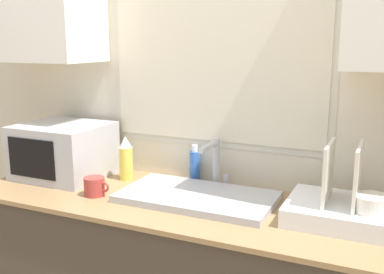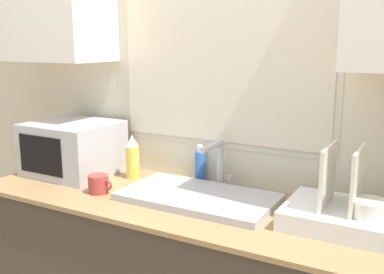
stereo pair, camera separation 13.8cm
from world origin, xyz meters
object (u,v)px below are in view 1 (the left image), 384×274
(mug_near_sink, at_px, (95,186))
(soap_bottle, at_px, (195,165))
(microwave, at_px, (64,150))
(spray_bottle, at_px, (126,159))
(faucet, at_px, (214,159))
(dish_rack, at_px, (343,207))

(mug_near_sink, bearing_deg, soap_bottle, 49.12)
(microwave, distance_m, mug_near_sink, 0.36)
(microwave, bearing_deg, spray_bottle, 14.28)
(faucet, relative_size, dish_rack, 0.59)
(microwave, xyz_separation_m, dish_rack, (1.31, -0.03, -0.07))
(dish_rack, bearing_deg, soap_bottle, 162.51)
(faucet, relative_size, microwave, 0.55)
(dish_rack, height_order, soap_bottle, dish_rack)
(faucet, distance_m, mug_near_sink, 0.53)
(spray_bottle, bearing_deg, mug_near_sink, -89.68)
(dish_rack, xyz_separation_m, soap_bottle, (-0.69, 0.22, 0.02))
(dish_rack, height_order, mug_near_sink, dish_rack)
(microwave, bearing_deg, faucet, 10.00)
(spray_bottle, xyz_separation_m, soap_bottle, (0.31, 0.11, -0.02))
(microwave, height_order, spray_bottle, microwave)
(soap_bottle, xyz_separation_m, mug_near_sink, (-0.31, -0.36, -0.04))
(soap_bottle, bearing_deg, dish_rack, -17.49)
(mug_near_sink, bearing_deg, microwave, 150.66)
(faucet, relative_size, spray_bottle, 1.05)
(microwave, height_order, soap_bottle, microwave)
(faucet, height_order, mug_near_sink, faucet)
(spray_bottle, distance_m, soap_bottle, 0.33)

